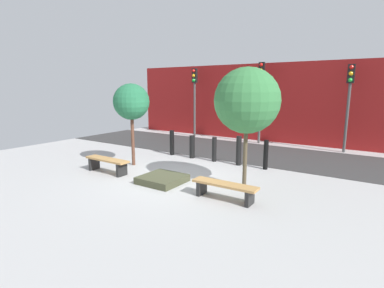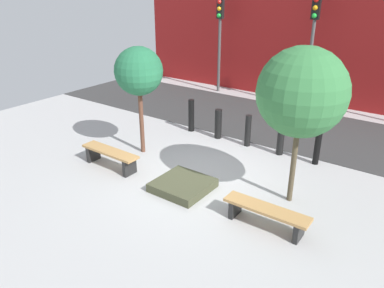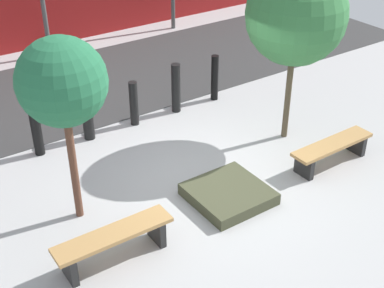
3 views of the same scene
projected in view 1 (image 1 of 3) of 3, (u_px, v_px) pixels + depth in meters
ground_plane at (174, 178)px, 9.37m from camera, size 18.00×18.00×0.00m
road_strip at (239, 151)px, 13.31m from camera, size 18.00×4.02×0.01m
building_facade at (267, 103)px, 15.62m from camera, size 16.20×0.50×4.00m
bench_left at (107, 163)px, 9.89m from camera, size 1.72×0.41×0.48m
bench_right at (225, 188)px, 7.51m from camera, size 1.71×0.41×0.43m
planter_bed at (162, 179)px, 8.90m from camera, size 1.20×1.19×0.20m
tree_behind_left_bench at (131, 102)px, 10.51m from camera, size 1.27×1.27×2.93m
tree_behind_right_bench at (247, 101)px, 8.10m from camera, size 1.80×1.80×3.34m
bollard_far_left at (172, 143)px, 12.47m from camera, size 0.19×0.19×1.04m
bollard_left at (192, 147)px, 11.93m from camera, size 0.21×0.21×0.91m
bollard_center at (214, 149)px, 11.38m from camera, size 0.18×0.18×0.93m
bollard_right at (239, 151)px, 10.81m from camera, size 0.19×0.19×1.07m
bollard_far_right at (266, 155)px, 10.26m from camera, size 0.16×0.16×1.03m
traffic_light_west at (194, 90)px, 16.82m from camera, size 0.28×0.27×3.81m
traffic_light_mid_west at (261, 88)px, 14.67m from camera, size 0.28×0.27×3.98m
traffic_light_mid_east at (349, 92)px, 12.57m from camera, size 0.28×0.27×3.74m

